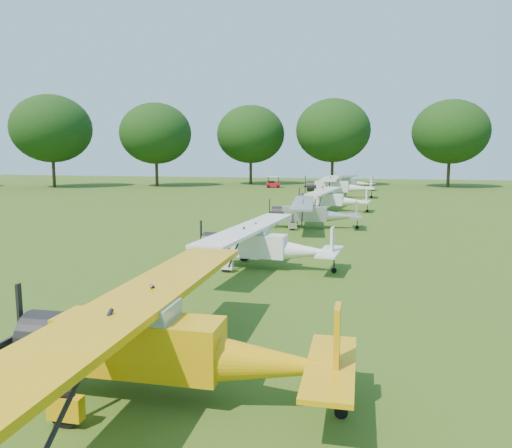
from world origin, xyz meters
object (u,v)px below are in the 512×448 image
Objects in this scene: aircraft_2 at (164,338)px; aircraft_4 at (311,211)px; aircraft_5 at (331,198)px; aircraft_7 at (349,181)px; aircraft_3 at (262,242)px; golf_cart at (273,184)px; aircraft_6 at (337,185)px.

aircraft_2 reaches higher than aircraft_4.
aircraft_7 is (-0.18, 25.49, 0.05)m from aircraft_5.
golf_cart is at bearing 105.09° from aircraft_3.
aircraft_3 is 4.56× the size of golf_cart.
aircraft_6 is 1.19× the size of aircraft_7.
aircraft_2 is 22.64m from aircraft_4.
aircraft_4 is 4.49× the size of golf_cart.
aircraft_7 is 10.88m from golf_cart.
aircraft_2 reaches higher than aircraft_5.
aircraft_6 is at bearing 93.59° from aircraft_3.
aircraft_6 is at bearing 84.03° from aircraft_4.
aircraft_2 is 1.05× the size of aircraft_7.
aircraft_5 is 29.62m from golf_cart.
aircraft_5 is 13.33m from aircraft_6.
aircraft_6 is 5.80× the size of golf_cart.
aircraft_5 reaches higher than aircraft_3.
aircraft_5 is at bearing -80.61° from aircraft_7.
golf_cart is (-10.84, 27.56, -0.54)m from aircraft_5.
aircraft_2 is 5.10× the size of golf_cart.
aircraft_3 is 47.24m from aircraft_7.
aircraft_3 reaches higher than golf_cart.
aircraft_2 is 61.37m from golf_cart.
aircraft_5 is 0.80× the size of aircraft_6.
aircraft_7 is 4.86× the size of golf_cart.
aircraft_6 reaches higher than aircraft_7.
aircraft_7 is at bearing 88.16° from aircraft_2.
aircraft_7 is at bearing 92.84° from aircraft_3.
aircraft_6 reaches higher than aircraft_2.
golf_cart is (-10.10, 14.25, -0.83)m from aircraft_6.
aircraft_2 reaches higher than golf_cart.
aircraft_2 is at bearing -82.56° from aircraft_3.
aircraft_7 is (0.42, 47.23, 0.07)m from aircraft_3.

